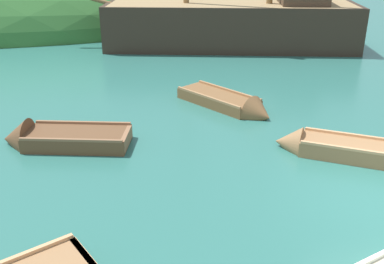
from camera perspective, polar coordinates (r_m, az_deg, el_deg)
shore_hill at (r=38.14m, az=-19.20°, el=14.83°), size 43.78×27.77×11.11m
sailing_ship at (r=22.88m, az=5.33°, el=13.01°), size 14.88×6.98×13.24m
rowboat_far at (r=14.59m, az=5.07°, el=3.48°), size 2.70×3.66×1.07m
rowboat_outer_right at (r=12.51m, az=-16.94°, el=-0.99°), size 3.63×2.21×1.18m
rowboat_portside at (r=12.02m, az=18.10°, el=-2.18°), size 3.33×2.76×0.94m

